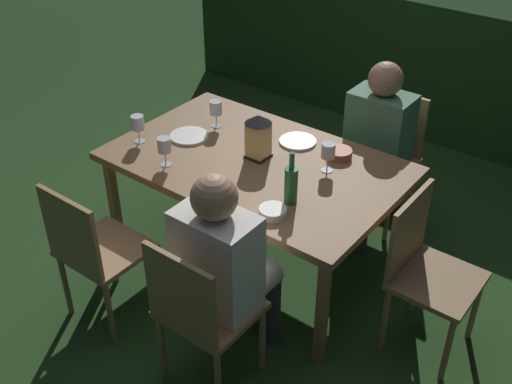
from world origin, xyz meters
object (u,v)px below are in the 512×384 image
chair_side_right_b (385,152)px  plate_b (298,141)px  person_in_green (373,144)px  chair_head_far (425,268)px  wine_glass_b (216,109)px  chair_side_left_a (94,249)px  dining_table (256,168)px  wine_glass_a (164,146)px  person_in_cream (226,263)px  green_bottle_on_table (291,184)px  wine_glass_c (138,124)px  wine_glass_d (328,152)px  lantern_centerpiece (258,134)px  bowl_bread (273,211)px  bowl_olives (339,153)px  chair_side_left_b (200,310)px  plate_a (189,136)px

chair_side_right_b → plate_b: 0.71m
chair_side_right_b → person_in_green: 0.25m
chair_head_far → wine_glass_b: 1.56m
chair_side_right_b → chair_side_left_a: size_ratio=1.00×
chair_side_right_b → dining_table: bearing=-112.1°
chair_head_far → wine_glass_a: 1.52m
person_in_cream → green_bottle_on_table: 0.53m
wine_glass_c → wine_glass_d: 1.13m
chair_side_left_a → lantern_centerpiece: lantern_centerpiece is taller
person_in_green → wine_glass_b: 1.00m
wine_glass_d → bowl_bread: wine_glass_d is taller
person_in_cream → chair_side_left_a: person_in_cream is taller
chair_side_right_b → bowl_bread: 1.31m
bowl_olives → chair_side_right_b: bearing=88.7°
wine_glass_c → chair_side_left_b: bearing=-32.2°
chair_head_far → chair_side_left_a: size_ratio=1.00×
chair_side_left_a → wine_glass_d: 1.34m
plate_b → bowl_olives: 0.28m
person_in_cream → plate_b: bearing=106.1°
wine_glass_d → wine_glass_a: bearing=-146.7°
chair_side_right_b → wine_glass_c: 1.60m
chair_side_right_b → plate_a: size_ratio=3.76×
chair_side_right_b → plate_b: (-0.30, -0.60, 0.25)m
chair_head_far → wine_glass_c: (-1.75, -0.25, 0.36)m
chair_side_left_b → lantern_centerpiece: lantern_centerpiece is taller
person_in_cream → bowl_olives: size_ratio=7.90×
wine_glass_d → plate_b: 0.36m
person_in_green → chair_side_left_a: size_ratio=1.32×
wine_glass_b → wine_glass_a: bearing=-82.0°
chair_head_far → wine_glass_c: size_ratio=5.15×
dining_table → chair_side_left_a: chair_side_left_a is taller
dining_table → person_in_green: bearing=62.7°
lantern_centerpiece → wine_glass_b: (-0.43, 0.14, -0.03)m
dining_table → plate_a: plate_a is taller
person_in_cream → bowl_olives: bearing=90.7°
green_bottle_on_table → bowl_bread: green_bottle_on_table is taller
wine_glass_c → bowl_olives: (1.04, 0.56, -0.09)m
person_in_cream → wine_glass_c: size_ratio=6.80×
chair_side_right_b → chair_head_far: size_ratio=1.00×
person_in_green → wine_glass_b: person_in_green is taller
chair_side_left_b → wine_glass_a: wine_glass_a is taller
person_in_green → lantern_centerpiece: (-0.38, -0.68, 0.24)m
wine_glass_b → bowl_bread: bearing=-33.4°
person_in_green → dining_table: bearing=-117.3°
wine_glass_a → bowl_olives: (0.73, 0.66, -0.09)m
chair_side_left_b → wine_glass_a: size_ratio=5.15×
bowl_bread → wine_glass_b: bearing=146.6°
chair_head_far → green_bottle_on_table: bearing=-161.6°
green_bottle_on_table → wine_glass_d: green_bottle_on_table is taller
plate_a → wine_glass_b: bearing=79.4°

